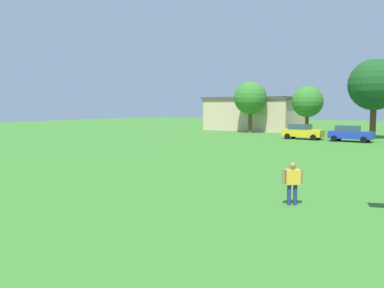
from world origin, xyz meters
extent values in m
plane|color=#387528|center=(0.00, 30.00, 0.00)|extent=(160.00, 160.00, 0.00)
cylinder|color=navy|center=(3.68, 14.28, 0.39)|extent=(0.15, 0.15, 0.79)
cylinder|color=navy|center=(3.86, 14.43, 0.39)|extent=(0.15, 0.15, 0.79)
cube|color=yellow|center=(3.77, 14.35, 1.07)|extent=(0.59, 0.57, 0.56)
cylinder|color=#936B4C|center=(3.52, 14.14, 1.09)|extent=(0.12, 0.12, 0.53)
cylinder|color=#936B4C|center=(4.02, 14.56, 1.09)|extent=(0.12, 0.12, 0.53)
sphere|color=#936B4C|center=(3.77, 14.35, 1.49)|extent=(0.25, 0.25, 0.25)
cube|color=yellow|center=(-6.69, 44.25, 0.70)|extent=(4.30, 1.80, 0.76)
cube|color=#334756|center=(-7.03, 44.25, 1.38)|extent=(2.24, 1.58, 0.60)
cylinder|color=black|center=(-5.23, 45.15, 0.32)|extent=(0.64, 0.22, 0.64)
cylinder|color=black|center=(-5.23, 43.35, 0.32)|extent=(0.64, 0.22, 0.64)
cylinder|color=black|center=(-8.15, 45.15, 0.32)|extent=(0.64, 0.22, 0.64)
cylinder|color=black|center=(-8.15, 43.35, 0.32)|extent=(0.64, 0.22, 0.64)
cube|color=#1E38AD|center=(-1.52, 44.06, 0.70)|extent=(4.30, 1.80, 0.76)
cube|color=#334756|center=(-1.86, 44.06, 1.38)|extent=(2.24, 1.58, 0.60)
cylinder|color=black|center=(-0.05, 44.96, 0.32)|extent=(0.64, 0.22, 0.64)
cylinder|color=black|center=(-0.05, 43.16, 0.32)|extent=(0.64, 0.22, 0.64)
cylinder|color=black|center=(-2.98, 44.96, 0.32)|extent=(0.64, 0.22, 0.64)
cylinder|color=black|center=(-2.98, 43.16, 0.32)|extent=(0.64, 0.22, 0.64)
cylinder|color=brown|center=(-16.79, 51.16, 1.43)|extent=(0.53, 0.53, 2.87)
sphere|color=#337528|center=(-16.79, 51.16, 4.79)|extent=(4.53, 4.53, 4.53)
cylinder|color=brown|center=(-8.94, 51.77, 1.27)|extent=(0.47, 0.47, 2.54)
sphere|color=#337528|center=(-8.94, 51.77, 4.25)|extent=(4.01, 4.01, 4.01)
cylinder|color=brown|center=(-0.61, 49.87, 1.82)|extent=(0.67, 0.67, 3.64)
sphere|color=#194C1E|center=(-0.61, 49.87, 6.09)|extent=(5.75, 5.75, 5.75)
cube|color=#9999A3|center=(-19.47, 57.40, 2.40)|extent=(12.93, 8.74, 4.80)
cube|color=#4C4742|center=(-19.47, 57.40, 4.92)|extent=(13.45, 9.09, 0.24)
cube|color=beige|center=(-19.04, 57.40, 2.30)|extent=(13.40, 8.87, 4.61)
cube|color=#4C4742|center=(-19.04, 57.40, 4.73)|extent=(13.94, 9.23, 0.24)
camera|label=1|loc=(9.39, -0.16, 3.70)|focal=38.47mm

